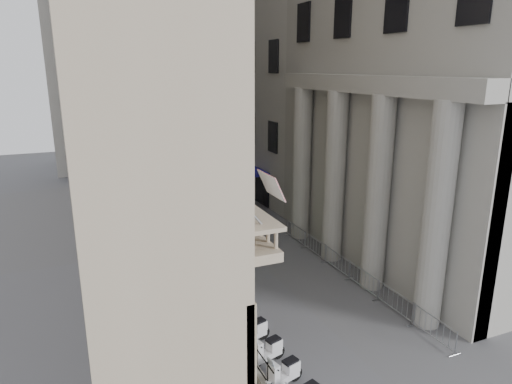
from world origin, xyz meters
TOP-DOWN VIEW (x-y plane):
  - far_building at (0.00, 48.00)m, footprint 22.00×10.00m
  - iron_fence at (-4.30, 18.00)m, footprint 0.30×28.00m
  - blue_awning at (4.15, 26.00)m, footprint 1.60×3.00m
  - flag at (-4.00, 5.00)m, footprint 1.00×1.40m
  - scooter_2 at (-3.57, 6.13)m, footprint 1.50×0.91m
  - scooter_3 at (-3.57, 7.58)m, footprint 1.50×0.91m
  - scooter_4 at (-3.57, 9.04)m, footprint 1.50×0.91m
  - scooter_5 at (-3.57, 10.50)m, footprint 1.50×0.91m
  - scooter_6 at (-3.57, 11.96)m, footprint 1.50×0.91m
  - scooter_7 at (-3.57, 13.42)m, footprint 1.50×0.91m
  - scooter_8 at (-3.57, 14.88)m, footprint 1.50×0.91m
  - scooter_9 at (-3.57, 16.34)m, footprint 1.50×0.91m
  - scooter_10 at (-3.57, 17.80)m, footprint 1.50×0.91m
  - scooter_11 at (-3.57, 19.26)m, footprint 1.50×0.91m
  - scooter_12 at (-3.57, 20.71)m, footprint 1.50×0.91m
  - scooter_13 at (-3.57, 22.17)m, footprint 1.50×0.91m
  - scooter_14 at (-3.57, 23.63)m, footprint 1.50×0.91m
  - barrier_0 at (3.60, 4.84)m, footprint 0.60×2.40m
  - barrier_1 at (3.60, 7.34)m, footprint 0.60×2.40m
  - barrier_2 at (3.60, 9.84)m, footprint 0.60×2.40m
  - barrier_3 at (3.60, 12.34)m, footprint 0.60×2.40m
  - barrier_4 at (3.60, 14.84)m, footprint 0.60×2.40m
  - barrier_5 at (3.60, 17.34)m, footprint 0.60×2.40m
  - security_tent at (-1.27, 27.28)m, footprint 4.03×4.03m
  - street_lamp at (-3.87, 27.72)m, footprint 2.72×0.30m
  - info_kiosk at (-3.75, 16.57)m, footprint 0.59×0.99m
  - pedestrian_a at (-0.04, 26.33)m, footprint 0.78×0.61m
  - pedestrian_b at (1.94, 27.03)m, footprint 1.22×1.16m
  - pedestrian_c at (0.81, 31.12)m, footprint 0.87×0.67m

SIDE VIEW (x-z plane):
  - iron_fence at x=-4.30m, z-range -0.70..0.70m
  - blue_awning at x=4.15m, z-range -1.50..1.50m
  - flag at x=-4.00m, z-range -4.10..4.10m
  - scooter_2 at x=-3.57m, z-range -0.75..0.75m
  - scooter_3 at x=-3.57m, z-range -0.75..0.75m
  - scooter_4 at x=-3.57m, z-range -0.75..0.75m
  - scooter_5 at x=-3.57m, z-range -0.75..0.75m
  - scooter_6 at x=-3.57m, z-range -0.75..0.75m
  - scooter_7 at x=-3.57m, z-range -0.75..0.75m
  - scooter_8 at x=-3.57m, z-range -0.75..0.75m
  - scooter_9 at x=-3.57m, z-range -0.75..0.75m
  - scooter_10 at x=-3.57m, z-range -0.75..0.75m
  - scooter_11 at x=-3.57m, z-range -0.75..0.75m
  - scooter_12 at x=-3.57m, z-range -0.75..0.75m
  - scooter_13 at x=-3.57m, z-range -0.75..0.75m
  - scooter_14 at x=-3.57m, z-range -0.75..0.75m
  - barrier_0 at x=3.60m, z-range -0.55..0.55m
  - barrier_1 at x=3.60m, z-range -0.55..0.55m
  - barrier_2 at x=3.60m, z-range -0.55..0.55m
  - barrier_3 at x=3.60m, z-range -0.55..0.55m
  - barrier_4 at x=3.60m, z-range -0.55..0.55m
  - barrier_5 at x=3.60m, z-range -0.55..0.55m
  - pedestrian_c at x=0.81m, z-range 0.00..1.58m
  - pedestrian_a at x=-0.04m, z-range 0.00..1.89m
  - pedestrian_b at x=1.94m, z-range 0.00..1.98m
  - info_kiosk at x=-3.75m, z-range 0.01..2.03m
  - security_tent at x=-1.27m, z-range 1.10..4.38m
  - street_lamp at x=-3.87m, z-range 0.81..9.14m
  - far_building at x=0.00m, z-range 0.00..30.00m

